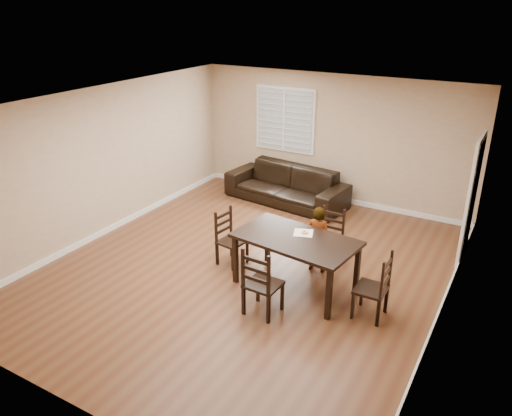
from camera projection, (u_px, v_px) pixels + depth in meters
The scene contains 11 objects.
ground at pixel (248, 268), 8.17m from camera, with size 7.00×7.00×0.00m, color brown.
room at pixel (255, 160), 7.59m from camera, with size 6.04×7.04×2.72m.
dining_table at pixel (296, 243), 7.35m from camera, with size 1.90×1.22×0.84m.
chair_near at pixel (331, 236), 8.31m from camera, with size 0.43×0.40×0.92m.
chair_far at pixel (258, 287), 6.76m from camera, with size 0.48×0.45×1.03m.
chair_left at pixel (227, 238), 8.22m from camera, with size 0.45×0.48×0.94m.
chair_right at pixel (380, 290), 6.74m from camera, with size 0.41×0.44×0.98m.
child at pixel (318, 239), 7.90m from camera, with size 0.41×0.27×1.11m, color gray.
napkin at pixel (303, 233), 7.47m from camera, with size 0.28×0.28×0.00m, color beige.
donut at pixel (305, 232), 7.44m from camera, with size 0.10×0.10×0.04m.
sofa at pixel (286, 185), 10.68m from camera, with size 2.63×1.03×0.77m, color black.
Camera 1 is at (3.66, -6.12, 4.10)m, focal length 35.00 mm.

